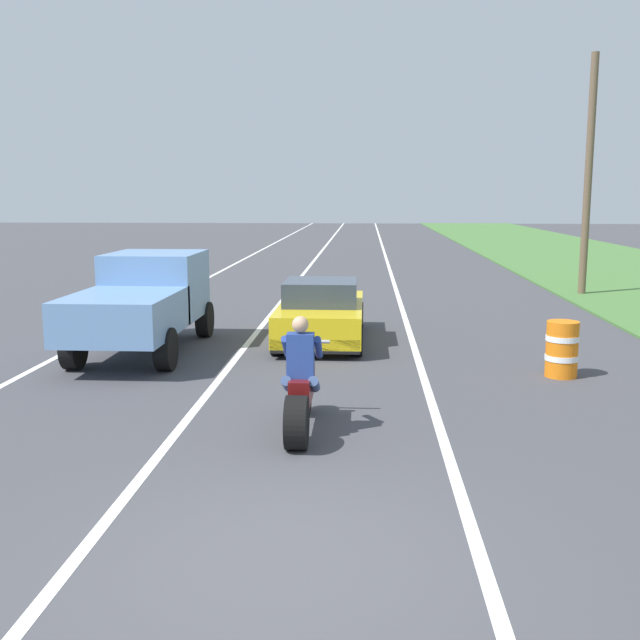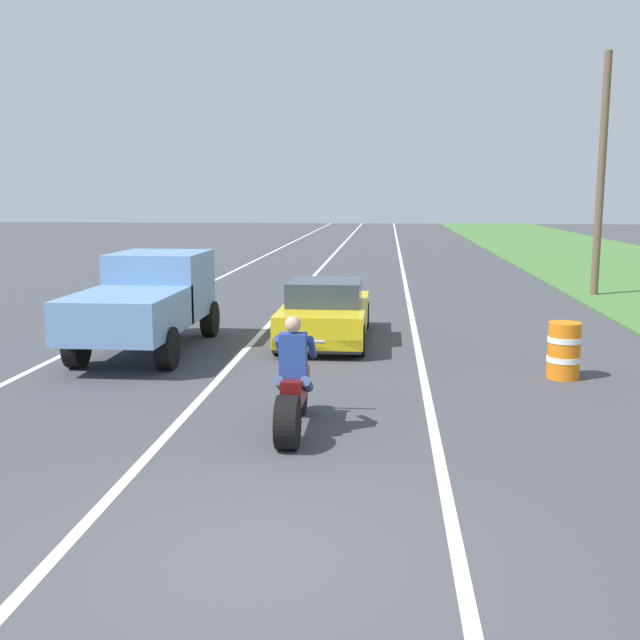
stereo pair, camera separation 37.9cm
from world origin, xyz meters
name	(u,v)px [view 1 (the left image)]	position (x,y,z in m)	size (l,w,h in m)	color
ground_plane	(278,560)	(0.00, 0.00, 0.00)	(160.00, 160.00, 0.00)	#424247
lane_stripe_left_solid	(193,286)	(-5.40, 20.00, 0.00)	(0.14, 120.00, 0.01)	white
lane_stripe_right_solid	(395,287)	(1.80, 20.00, 0.00)	(0.14, 120.00, 0.01)	white
lane_stripe_centre_dashed	(293,286)	(-1.80, 20.00, 0.00)	(0.14, 120.00, 0.01)	white
motorcycle_with_rider	(301,392)	(-0.10, 3.53, 0.59)	(0.70, 2.21, 1.62)	black
sports_car_yellow	(321,313)	(-0.22, 10.07, 0.63)	(1.84, 4.30, 1.37)	yellow
pickup_truck_left_lane_light_blue	(144,299)	(-3.78, 8.69, 1.11)	(2.02, 4.80, 1.98)	#6B93C6
utility_pole_roadside	(588,177)	(7.74, 18.24, 3.77)	(0.24, 0.24, 7.54)	brown
construction_barrel_nearest	(562,349)	(4.25, 7.04, 0.50)	(0.58, 0.58, 1.00)	orange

